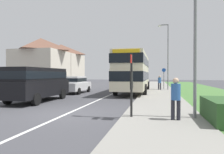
{
  "coord_description": "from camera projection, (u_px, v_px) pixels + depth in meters",
  "views": [
    {
      "loc": [
        3.96,
        -8.48,
        1.79
      ],
      "look_at": [
        0.72,
        6.12,
        1.6
      ],
      "focal_mm": 32.03,
      "sensor_mm": 36.0,
      "label": 1
    }
  ],
  "objects": [
    {
      "name": "street_lamp_near",
      "position": [
        192.0,
        22.0,
        7.72
      ],
      "size": [
        1.14,
        0.2,
        6.56
      ],
      "color": "slate",
      "rests_on": "ground_plane"
    },
    {
      "name": "parked_van_black",
      "position": [
        38.0,
        82.0,
        13.27
      ],
      "size": [
        2.11,
        5.3,
        2.22
      ],
      "color": "black",
      "rests_on": "ground_plane"
    },
    {
      "name": "house_terrace_far_side",
      "position": [
        52.0,
        63.0,
        34.54
      ],
      "size": [
        7.1,
        13.32,
        7.48
      ],
      "color": "beige",
      "rests_on": "ground_plane"
    },
    {
      "name": "double_decker_bus",
      "position": [
        134.0,
        71.0,
        19.61
      ],
      "size": [
        2.8,
        10.49,
        3.7
      ],
      "color": "beige",
      "rests_on": "ground_plane"
    },
    {
      "name": "roadside_hedge",
      "position": [
        223.0,
        112.0,
        7.12
      ],
      "size": [
        1.1,
        2.45,
        0.9
      ],
      "primitive_type": "cube",
      "color": "#2D5128",
      "rests_on": "ground_plane"
    },
    {
      "name": "ground_plane",
      "position": [
        68.0,
        113.0,
        9.15
      ],
      "size": [
        120.0,
        120.0,
        0.0
      ],
      "primitive_type": "plane",
      "color": "#424247"
    },
    {
      "name": "pedestrian_at_stop",
      "position": [
        176.0,
        97.0,
        7.34
      ],
      "size": [
        0.34,
        0.34,
        1.67
      ],
      "color": "#23232D",
      "rests_on": "ground_plane"
    },
    {
      "name": "street_lamp_mid",
      "position": [
        167.0,
        53.0,
        22.1
      ],
      "size": [
        1.14,
        0.2,
        7.34
      ],
      "color": "slate",
      "rests_on": "ground_plane"
    },
    {
      "name": "pedestrian_walking_away",
      "position": [
        160.0,
        82.0,
        21.93
      ],
      "size": [
        0.34,
        0.34,
        1.67
      ],
      "color": "#23232D",
      "rests_on": "ground_plane"
    },
    {
      "name": "cycle_route_sign",
      "position": [
        164.0,
        78.0,
        23.16
      ],
      "size": [
        0.44,
        0.08,
        2.52
      ],
      "color": "slate",
      "rests_on": "ground_plane"
    },
    {
      "name": "bus_stop_sign",
      "position": [
        131.0,
        81.0,
        7.89
      ],
      "size": [
        0.09,
        0.52,
        2.6
      ],
      "color": "black",
      "rests_on": "ground_plane"
    },
    {
      "name": "lane_marking_centre",
      "position": [
        109.0,
        95.0,
        16.96
      ],
      "size": [
        0.14,
        60.0,
        0.01
      ],
      "primitive_type": "cube",
      "color": "silver",
      "rests_on": "ground_plane"
    },
    {
      "name": "parked_car_white",
      "position": [
        75.0,
        84.0,
        19.12
      ],
      "size": [
        1.99,
        4.23,
        1.61
      ],
      "color": "silver",
      "rests_on": "ground_plane"
    },
    {
      "name": "pavement_near_side",
      "position": [
        160.0,
        99.0,
        14.1
      ],
      "size": [
        3.2,
        68.0,
        0.12
      ],
      "primitive_type": "cube",
      "color": "gray",
      "rests_on": "ground_plane"
    }
  ]
}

